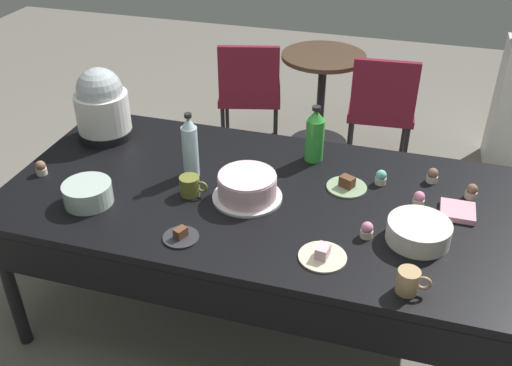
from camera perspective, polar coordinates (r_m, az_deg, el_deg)
ground at (r=2.99m, az=-0.00°, el=-12.99°), size 9.00×9.00×0.00m
potluck_table at (r=2.55m, az=-0.00°, el=-2.12°), size 2.20×1.10×0.75m
frosted_layer_cake at (r=2.44m, az=-0.88°, el=-0.40°), size 0.30×0.30×0.12m
slow_cooker at (r=2.99m, az=-15.07°, el=7.47°), size 0.28×0.28×0.37m
glass_salad_bowl at (r=2.53m, az=-16.37°, el=-0.99°), size 0.21×0.21×0.09m
ceramic_snack_bowl at (r=2.30m, az=15.85°, el=-4.66°), size 0.25×0.25×0.08m
dessert_plate_cream at (r=2.17m, az=6.63°, el=-7.12°), size 0.18×0.18×0.05m
dessert_plate_charcoal at (r=2.26m, az=-7.48°, el=-5.23°), size 0.14×0.14×0.05m
dessert_plate_sage at (r=2.57m, az=9.01°, el=-0.22°), size 0.18×0.18×0.06m
cupcake_lemon at (r=2.69m, az=17.14°, el=0.72°), size 0.05×0.05×0.07m
cupcake_cocoa at (r=2.63m, az=20.63°, el=-0.79°), size 0.05×0.05×0.07m
cupcake_vanilla at (r=2.28m, az=10.96°, el=-4.61°), size 0.05×0.05×0.07m
cupcake_berry at (r=2.80m, az=-20.60°, el=1.41°), size 0.05×0.05×0.07m
cupcake_mint at (r=2.62m, az=12.31°, el=0.55°), size 0.05×0.05×0.07m
cupcake_rose at (r=2.51m, az=15.87°, el=-1.54°), size 0.05×0.05×0.07m
soda_bottle_lime_soda at (r=2.71m, az=5.87°, el=4.72°), size 0.09×0.09×0.28m
soda_bottle_water at (r=2.58m, az=-6.57°, el=3.55°), size 0.07×0.07×0.31m
coffee_mug_tan at (r=2.06m, az=14.95°, el=-9.42°), size 0.12×0.08×0.09m
coffee_mug_olive at (r=2.49m, az=-6.54°, el=-0.27°), size 0.13×0.09×0.09m
paper_napkin_stack at (r=2.52m, az=19.40°, el=-2.65°), size 0.14×0.14×0.02m
maroon_chair_left at (r=4.16m, az=-0.63°, el=9.33°), size 0.54×0.54×0.85m
maroon_chair_right at (r=4.00m, az=12.40°, el=7.60°), size 0.47×0.47×0.85m
round_cafe_table at (r=4.25m, az=6.56°, el=9.77°), size 0.60×0.60×0.72m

